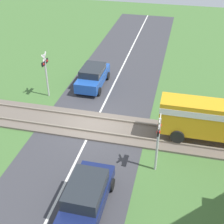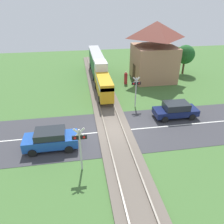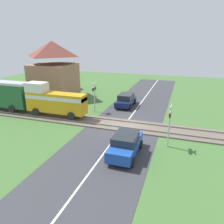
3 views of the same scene
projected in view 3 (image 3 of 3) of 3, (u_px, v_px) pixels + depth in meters
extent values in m
plane|color=#426B33|center=(124.00, 126.00, 19.69)|extent=(60.00, 60.00, 0.00)
cube|color=#38383D|center=(124.00, 126.00, 19.69)|extent=(48.00, 6.40, 0.02)
cube|color=silver|center=(124.00, 126.00, 19.69)|extent=(48.00, 0.12, 0.00)
cube|color=#665B51|center=(124.00, 125.00, 19.68)|extent=(2.80, 48.00, 0.12)
cube|color=slate|center=(122.00, 127.00, 18.99)|extent=(0.10, 48.00, 0.12)
cube|color=slate|center=(126.00, 121.00, 20.28)|extent=(0.10, 48.00, 0.12)
cube|color=gold|center=(56.00, 102.00, 21.26)|extent=(1.35, 6.08, 1.90)
cube|color=silver|center=(56.00, 97.00, 21.09)|extent=(1.37, 6.08, 0.36)
cube|color=silver|center=(37.00, 87.00, 21.43)|extent=(1.35, 1.95, 0.90)
cylinder|color=black|center=(71.00, 116.00, 20.33)|extent=(0.14, 0.76, 0.76)
cylinder|color=black|center=(78.00, 111.00, 21.63)|extent=(0.14, 0.76, 0.76)
cylinder|color=black|center=(36.00, 112.00, 21.50)|extent=(0.14, 0.76, 0.76)
cylinder|color=black|center=(44.00, 108.00, 22.79)|extent=(0.14, 0.76, 0.76)
cylinder|color=black|center=(12.00, 109.00, 22.38)|extent=(0.14, 0.76, 0.76)
cylinder|color=black|center=(21.00, 105.00, 23.68)|extent=(0.14, 0.76, 0.76)
cube|color=#1E4CA8|center=(126.00, 146.00, 14.62)|extent=(3.87, 1.60, 0.72)
cube|color=#23282D|center=(126.00, 138.00, 14.42)|extent=(2.13, 1.47, 0.50)
cylinder|color=black|center=(119.00, 141.00, 16.11)|extent=(0.60, 0.18, 0.60)
cylinder|color=black|center=(141.00, 144.00, 15.63)|extent=(0.60, 0.18, 0.60)
cylinder|color=black|center=(108.00, 158.00, 13.84)|extent=(0.60, 0.18, 0.60)
cylinder|color=black|center=(133.00, 162.00, 13.36)|extent=(0.60, 0.18, 0.60)
cube|color=#141E4C|center=(126.00, 101.00, 25.27)|extent=(3.96, 1.61, 0.56)
cube|color=#23282D|center=(126.00, 96.00, 25.08)|extent=(2.18, 1.48, 0.60)
cylinder|color=black|center=(130.00, 107.00, 23.96)|extent=(0.60, 0.18, 0.60)
cylinder|color=black|center=(116.00, 106.00, 24.44)|extent=(0.60, 0.18, 0.60)
cylinder|color=black|center=(135.00, 101.00, 26.28)|extent=(0.60, 0.18, 0.60)
cylinder|color=black|center=(122.00, 100.00, 26.76)|extent=(0.60, 0.18, 0.60)
cylinder|color=#B7B7B7|center=(169.00, 127.00, 15.45)|extent=(0.12, 0.12, 3.07)
cube|color=black|center=(170.00, 114.00, 15.14)|extent=(0.90, 0.08, 0.28)
sphere|color=red|center=(170.00, 115.00, 14.89)|extent=(0.18, 0.18, 0.18)
sphere|color=red|center=(171.00, 113.00, 15.38)|extent=(0.18, 0.18, 0.18)
cube|color=silver|center=(171.00, 110.00, 15.04)|extent=(0.72, 0.04, 0.72)
cube|color=silver|center=(171.00, 110.00, 15.04)|extent=(0.72, 0.04, 0.72)
cylinder|color=#B7B7B7|center=(94.00, 98.00, 22.96)|extent=(0.12, 0.12, 3.07)
cube|color=black|center=(94.00, 89.00, 22.64)|extent=(0.90, 0.08, 0.28)
sphere|color=red|center=(95.00, 88.00, 22.88)|extent=(0.18, 0.18, 0.18)
sphere|color=red|center=(93.00, 89.00, 22.40)|extent=(0.18, 0.18, 0.18)
cube|color=silver|center=(94.00, 86.00, 22.54)|extent=(0.72, 0.04, 0.72)
cube|color=silver|center=(94.00, 86.00, 22.54)|extent=(0.72, 0.04, 0.72)
cube|color=#AD7A5B|center=(54.00, 81.00, 28.87)|extent=(5.05, 4.99, 4.36)
pyramid|color=brown|center=(52.00, 49.00, 27.56)|extent=(5.45, 5.39, 1.91)
cube|color=#472D1E|center=(44.00, 93.00, 26.95)|extent=(0.06, 1.10, 2.10)
cylinder|color=#B2282D|center=(46.00, 100.00, 25.55)|extent=(0.40, 0.40, 1.38)
sphere|color=beige|center=(45.00, 93.00, 25.29)|extent=(0.25, 0.25, 0.25)
cylinder|color=brown|center=(65.00, 83.00, 34.26)|extent=(0.28, 0.28, 1.65)
sphere|color=#1E5623|center=(64.00, 71.00, 33.65)|extent=(2.54, 2.54, 2.54)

